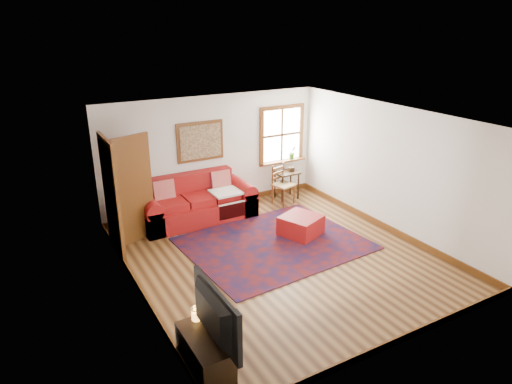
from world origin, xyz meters
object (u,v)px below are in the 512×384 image
red_ottoman (301,226)px  side_table (287,177)px  red_leather_sofa (196,205)px  ladder_back_chair (282,183)px  media_cabinet (205,355)px

red_ottoman → side_table: size_ratio=1.06×
red_leather_sofa → red_ottoman: 2.27m
red_leather_sofa → ladder_back_chair: 2.06m
side_table → media_cabinet: 5.87m
red_ottoman → side_table: bearing=43.1°
side_table → media_cabinet: size_ratio=0.72×
red_ottoman → side_table: (0.84, 1.79, 0.33)m
ladder_back_chair → side_table: bearing=36.0°
red_leather_sofa → media_cabinet: 4.56m
side_table → media_cabinet: bearing=-132.5°
red_ottoman → ladder_back_chair: ladder_back_chair is taller
red_ottoman → side_table: 2.01m
red_leather_sofa → side_table: bearing=1.8°
side_table → ladder_back_chair: size_ratio=0.72×
red_leather_sofa → ladder_back_chair: (2.05, -0.12, 0.18)m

